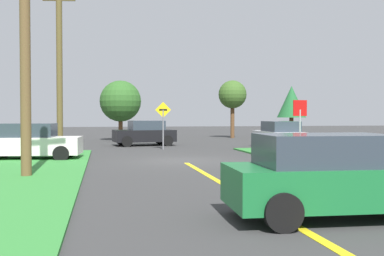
% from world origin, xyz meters
% --- Properties ---
extents(ground_plane, '(120.00, 120.00, 0.00)m').
position_xyz_m(ground_plane, '(0.00, 0.00, 0.00)').
color(ground_plane, '#353535').
extents(lane_stripe_center, '(0.20, 14.00, 0.01)m').
position_xyz_m(lane_stripe_center, '(0.00, -8.00, 0.01)').
color(lane_stripe_center, yellow).
rests_on(lane_stripe_center, ground).
extents(stop_sign, '(0.68, 0.16, 2.63)m').
position_xyz_m(stop_sign, '(5.01, -0.95, 1.83)').
color(stop_sign, '#9EA0A8').
rests_on(stop_sign, ground).
extents(car_behind_on_main_road, '(4.51, 2.16, 1.62)m').
position_xyz_m(car_behind_on_main_road, '(1.05, -11.70, 0.81)').
color(car_behind_on_main_road, '#196B33').
rests_on(car_behind_on_main_road, ground).
extents(car_approaching_junction, '(4.12, 2.60, 1.62)m').
position_xyz_m(car_approaching_junction, '(-0.70, 10.48, 0.80)').
color(car_approaching_junction, black).
rests_on(car_approaching_junction, ground).
extents(car_on_crossroad, '(2.08, 4.51, 1.62)m').
position_xyz_m(car_on_crossroad, '(6.84, 6.19, 0.81)').
color(car_on_crossroad, silver).
rests_on(car_on_crossroad, ground).
extents(parked_car_near_building, '(4.47, 2.26, 1.62)m').
position_xyz_m(parked_car_near_building, '(-6.55, 1.54, 0.80)').
color(parked_car_near_building, white).
rests_on(parked_car_near_building, ground).
extents(utility_pole_near, '(1.80, 0.33, 7.46)m').
position_xyz_m(utility_pole_near, '(-5.75, -4.56, 3.83)').
color(utility_pole_near, brown).
rests_on(utility_pole_near, ground).
extents(utility_pole_mid, '(1.80, 0.38, 9.13)m').
position_xyz_m(utility_pole_mid, '(-5.74, 7.15, 4.66)').
color(utility_pole_mid, brown).
rests_on(utility_pole_mid, ground).
extents(direction_sign, '(0.91, 0.08, 2.73)m').
position_xyz_m(direction_sign, '(0.02, 6.71, 1.70)').
color(direction_sign, slate).
rests_on(direction_sign, ground).
extents(oak_tree_left, '(2.42, 2.42, 4.98)m').
position_xyz_m(oak_tree_left, '(7.65, 19.12, 3.71)').
color(oak_tree_left, brown).
rests_on(oak_tree_left, ground).
extents(pine_tree_center, '(3.18, 3.18, 4.65)m').
position_xyz_m(pine_tree_center, '(-2.03, 16.56, 3.05)').
color(pine_tree_center, brown).
rests_on(pine_tree_center, ground).
extents(oak_tree_right, '(2.60, 2.60, 4.62)m').
position_xyz_m(oak_tree_right, '(13.45, 20.03, 3.16)').
color(oak_tree_right, brown).
rests_on(oak_tree_right, ground).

